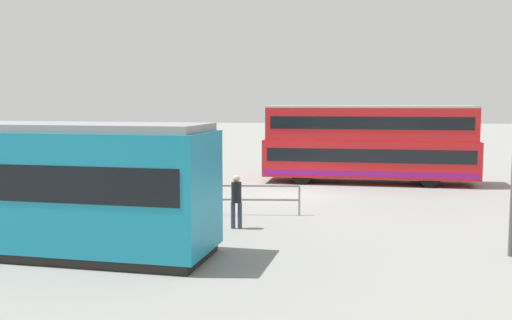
{
  "coord_description": "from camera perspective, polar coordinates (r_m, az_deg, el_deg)",
  "views": [
    {
      "loc": [
        -1.2,
        25.29,
        4.07
      ],
      "look_at": [
        1.26,
        2.28,
        1.71
      ],
      "focal_mm": 41.18,
      "sensor_mm": 36.0,
      "label": 1
    }
  ],
  "objects": [
    {
      "name": "pedestrian_near_railing",
      "position": [
        20.85,
        -6.05,
        -2.6
      ],
      "size": [
        0.32,
        0.36,
        1.77
      ],
      "color": "#33384C",
      "rests_on": "ground"
    },
    {
      "name": "pedestrian_crossing",
      "position": [
        18.62,
        -1.92,
        -3.68
      ],
      "size": [
        0.36,
        0.35,
        1.72
      ],
      "color": "#33384C",
      "rests_on": "ground"
    },
    {
      "name": "info_sign",
      "position": [
        21.98,
        -14.6,
        -0.56
      ],
      "size": [
        0.93,
        0.18,
        2.51
      ],
      "color": "slate",
      "rests_on": "ground"
    },
    {
      "name": "pedestrian_railing",
      "position": [
        20.95,
        -4.32,
        -3.36
      ],
      "size": [
        6.29,
        0.46,
        1.08
      ],
      "color": "gray",
      "rests_on": "ground"
    },
    {
      "name": "double_decker_bus",
      "position": [
        29.32,
        10.89,
        1.58
      ],
      "size": [
        10.39,
        3.36,
        3.81
      ],
      "color": "red",
      "rests_on": "ground"
    },
    {
      "name": "ground_plane",
      "position": [
        25.64,
        3.35,
        -3.31
      ],
      "size": [
        160.0,
        160.0,
        0.0
      ],
      "primitive_type": "plane",
      "color": "gray"
    }
  ]
}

